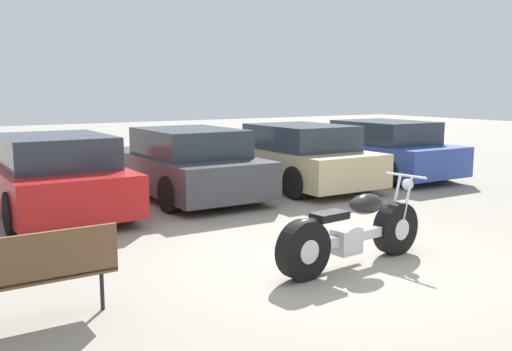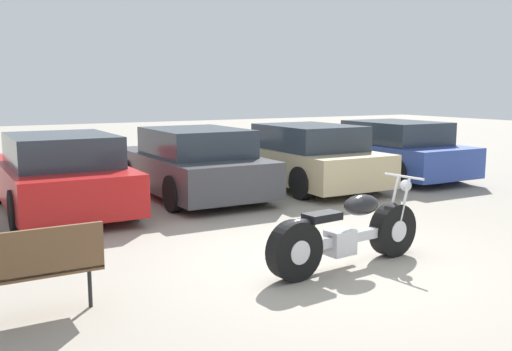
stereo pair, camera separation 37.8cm
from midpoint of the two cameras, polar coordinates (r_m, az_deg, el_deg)
ground_plane at (r=7.26m, az=7.95°, el=-8.47°), size 60.00×60.00×0.00m
motorcycle at (r=6.96m, az=10.47°, el=-5.75°), size 2.32×0.65×1.03m
parked_car_red at (r=10.43m, az=-18.00°, el=0.08°), size 1.95×4.16×1.36m
parked_car_dark_grey at (r=11.39m, az=-5.44°, el=1.16°), size 1.95×4.16×1.36m
parked_car_champagne at (r=12.51m, az=5.68°, el=1.84°), size 1.95×4.16×1.36m
parked_car_blue at (r=14.20m, az=14.01°, el=2.43°), size 1.95×4.16×1.36m
park_bench at (r=5.56m, az=-20.99°, el=-8.48°), size 1.53×0.43×0.89m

